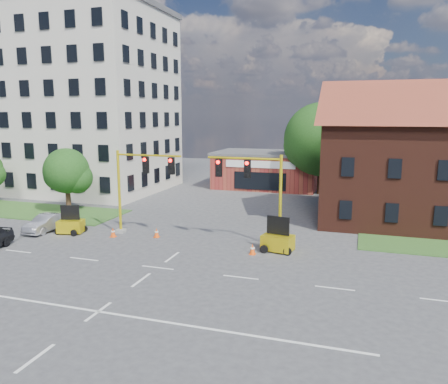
% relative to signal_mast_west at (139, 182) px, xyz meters
% --- Properties ---
extents(ground, '(120.00, 120.00, 0.00)m').
position_rel_signal_mast_west_xyz_m(ground, '(4.36, -6.00, -3.92)').
color(ground, '#3F4042').
rests_on(ground, ground).
extents(grass_verge_nw, '(22.00, 6.00, 0.08)m').
position_rel_signal_mast_west_xyz_m(grass_verge_nw, '(-15.64, 4.00, -3.88)').
color(grass_verge_nw, '#315A21').
rests_on(grass_verge_nw, ground).
extents(lane_markings, '(60.00, 36.00, 0.01)m').
position_rel_signal_mast_west_xyz_m(lane_markings, '(4.36, -9.00, -3.91)').
color(lane_markings, white).
rests_on(lane_markings, ground).
extents(office_block, '(18.40, 15.40, 20.60)m').
position_rel_signal_mast_west_xyz_m(office_block, '(-15.64, 15.91, 6.39)').
color(office_block, beige).
rests_on(office_block, ground).
extents(brick_shop, '(12.40, 8.40, 4.30)m').
position_rel_signal_mast_west_xyz_m(brick_shop, '(4.36, 23.99, -1.76)').
color(brick_shop, maroon).
rests_on(brick_shop, ground).
extents(tree_large, '(8.43, 8.03, 10.07)m').
position_rel_signal_mast_west_xyz_m(tree_large, '(11.27, 21.08, 1.88)').
color(tree_large, '#351D13').
rests_on(tree_large, ground).
extents(tree_nw_front, '(4.22, 4.02, 5.83)m').
position_rel_signal_mast_west_xyz_m(tree_nw_front, '(-9.44, 4.58, -0.27)').
color(tree_nw_front, '#351D13').
rests_on(tree_nw_front, ground).
extents(signal_mast_west, '(5.30, 0.60, 6.20)m').
position_rel_signal_mast_west_xyz_m(signal_mast_west, '(0.00, 0.00, 0.00)').
color(signal_mast_west, gray).
rests_on(signal_mast_west, ground).
extents(signal_mast_east, '(5.30, 0.60, 6.20)m').
position_rel_signal_mast_west_xyz_m(signal_mast_east, '(8.71, 0.00, 0.00)').
color(signal_mast_east, gray).
rests_on(signal_mast_east, ground).
extents(trailer_west, '(2.04, 1.63, 2.04)m').
position_rel_signal_mast_west_xyz_m(trailer_west, '(-5.13, -1.23, -3.28)').
color(trailer_west, yellow).
rests_on(trailer_west, ground).
extents(trailer_east, '(2.14, 1.63, 2.21)m').
position_rel_signal_mast_west_xyz_m(trailer_east, '(10.40, -0.82, -3.23)').
color(trailer_east, yellow).
rests_on(trailer_east, ground).
extents(cone_a, '(0.40, 0.40, 0.70)m').
position_rel_signal_mast_west_xyz_m(cone_a, '(-1.60, -1.16, -3.58)').
color(cone_a, '#FF510D').
rests_on(cone_a, ground).
extents(cone_b, '(0.40, 0.40, 0.70)m').
position_rel_signal_mast_west_xyz_m(cone_b, '(1.45, -0.27, -3.58)').
color(cone_b, '#FF510D').
rests_on(cone_b, ground).
extents(cone_c, '(0.40, 0.40, 0.70)m').
position_rel_signal_mast_west_xyz_m(cone_c, '(9.00, -1.97, -3.58)').
color(cone_c, '#FF510D').
rests_on(cone_c, ground).
extents(cone_d, '(0.40, 0.40, 0.70)m').
position_rel_signal_mast_west_xyz_m(cone_d, '(9.48, 2.14, -3.58)').
color(cone_d, '#FF510D').
rests_on(cone_d, ground).
extents(pickup_white, '(5.67, 3.13, 1.50)m').
position_rel_signal_mast_west_xyz_m(pickup_white, '(15.79, 9.80, -3.17)').
color(pickup_white, white).
rests_on(pickup_white, ground).
extents(sedan_silver_front, '(1.41, 3.92, 1.29)m').
position_rel_signal_mast_west_xyz_m(sedan_silver_front, '(-7.28, -1.28, -3.28)').
color(sedan_silver_front, '#9E9FA5').
rests_on(sedan_silver_front, ground).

